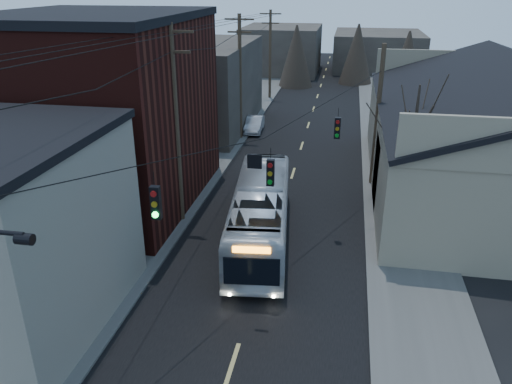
# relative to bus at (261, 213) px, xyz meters

# --- Properties ---
(road_surface) EXTENTS (9.00, 110.00, 0.02)m
(road_surface) POSITION_rel_bus_xyz_m (0.54, 13.45, -1.48)
(road_surface) COLOR black
(road_surface) RESTS_ON ground
(sidewalk_left) EXTENTS (4.00, 110.00, 0.12)m
(sidewalk_left) POSITION_rel_bus_xyz_m (-5.96, 13.45, -1.43)
(sidewalk_left) COLOR #474744
(sidewalk_left) RESTS_ON ground
(sidewalk_right) EXTENTS (4.00, 110.00, 0.12)m
(sidewalk_right) POSITION_rel_bus_xyz_m (7.04, 13.45, -1.43)
(sidewalk_right) COLOR #474744
(sidewalk_right) RESTS_ON ground
(building_brick) EXTENTS (10.00, 12.00, 10.00)m
(building_brick) POSITION_rel_bus_xyz_m (-9.46, 3.45, 3.51)
(building_brick) COLOR black
(building_brick) RESTS_ON ground
(building_left_far) EXTENTS (9.00, 14.00, 7.00)m
(building_left_far) POSITION_rel_bus_xyz_m (-8.96, 19.45, 2.01)
(building_left_far) COLOR #342E2A
(building_left_far) RESTS_ON ground
(building_far_left) EXTENTS (10.00, 12.00, 6.00)m
(building_far_left) POSITION_rel_bus_xyz_m (-5.46, 48.45, 1.51)
(building_far_left) COLOR #342E2A
(building_far_left) RESTS_ON ground
(building_far_right) EXTENTS (12.00, 14.00, 5.00)m
(building_far_right) POSITION_rel_bus_xyz_m (7.54, 53.45, 1.01)
(building_far_right) COLOR #342E2A
(building_far_right) RESTS_ON ground
(bare_tree) EXTENTS (0.40, 0.40, 7.20)m
(bare_tree) POSITION_rel_bus_xyz_m (7.04, 3.45, 2.11)
(bare_tree) COLOR black
(bare_tree) RESTS_ON ground
(utility_lines) EXTENTS (11.24, 45.28, 10.50)m
(utility_lines) POSITION_rel_bus_xyz_m (-2.58, 7.59, 3.47)
(utility_lines) COLOR #382B1E
(utility_lines) RESTS_ON ground
(bus) EXTENTS (3.62, 10.89, 2.98)m
(bus) POSITION_rel_bus_xyz_m (0.00, 0.00, 0.00)
(bus) COLOR #B7BDC4
(bus) RESTS_ON ground
(parked_car) EXTENTS (1.51, 3.85, 1.25)m
(parked_car) POSITION_rel_bus_xyz_m (-3.76, 18.64, -0.87)
(parked_car) COLOR #ACAEB4
(parked_car) RESTS_ON ground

